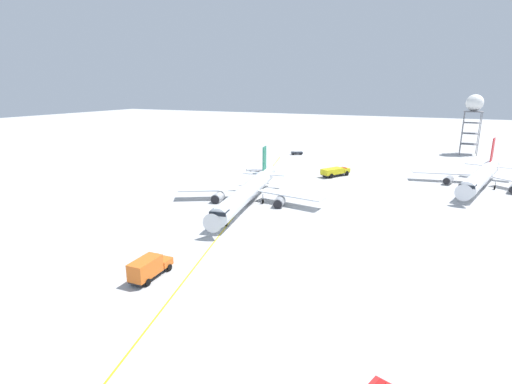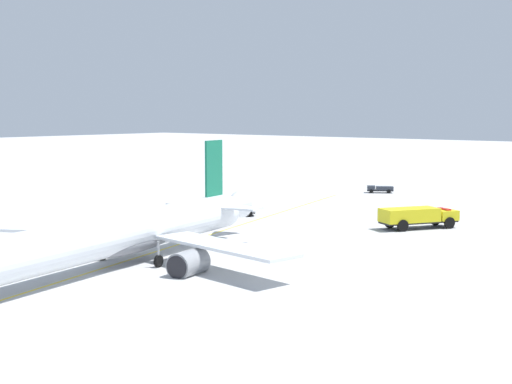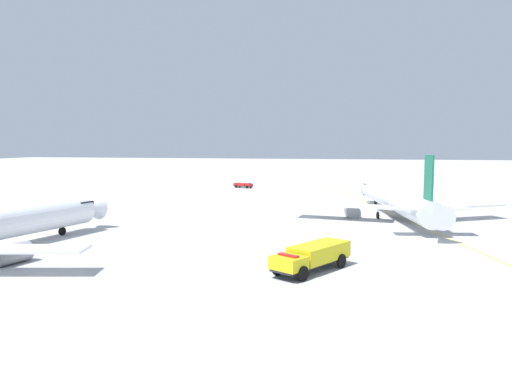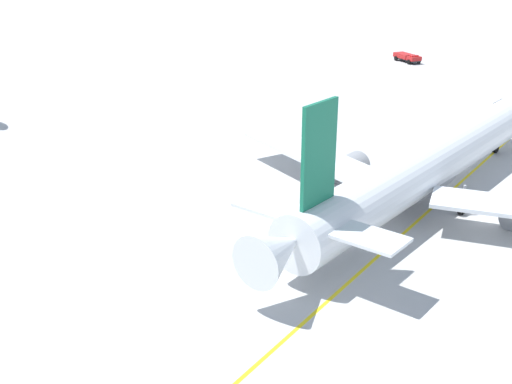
{
  "view_description": "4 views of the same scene",
  "coord_description": "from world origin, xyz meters",
  "px_view_note": "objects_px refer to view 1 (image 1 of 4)",
  "views": [
    {
      "loc": [
        -43.87,
        75.92,
        25.72
      ],
      "look_at": [
        -8.24,
        0.28,
        3.29
      ],
      "focal_mm": 27.52,
      "sensor_mm": 36.0,
      "label": 1
    },
    {
      "loc": [
        -57.15,
        43.3,
        13.95
      ],
      "look_at": [
        -9.9,
        -14.77,
        5.83
      ],
      "focal_mm": 52.28,
      "sensor_mm": 36.0,
      "label": 2
    },
    {
      "loc": [
        -12.65,
        -83.02,
        12.38
      ],
      "look_at": [
        -21.67,
        -39.53,
        7.87
      ],
      "focal_mm": 33.53,
      "sensor_mm": 36.0,
      "label": 3
    },
    {
      "loc": [
        20.48,
        -40.94,
        19.16
      ],
      "look_at": [
        -9.9,
        -14.77,
        3.1
      ],
      "focal_mm": 44.73,
      "sensor_mm": 36.0,
      "label": 4
    }
  ],
  "objects_px": {
    "fire_tender_truck": "(335,171)",
    "pushback_tug_truck": "(254,170)",
    "airliner_main": "(248,192)",
    "airliner_secondary": "(480,178)",
    "catering_truck_truck": "(149,267)",
    "baggage_truck_truck": "(297,153)",
    "radar_tower": "(474,106)"
  },
  "relations": [
    {
      "from": "fire_tender_truck",
      "to": "airliner_main",
      "type": "bearing_deg",
      "value": -165.35
    },
    {
      "from": "baggage_truck_truck",
      "to": "radar_tower",
      "type": "relative_size",
      "value": 0.2
    },
    {
      "from": "airliner_secondary",
      "to": "airliner_main",
      "type": "bearing_deg",
      "value": -38.46
    },
    {
      "from": "catering_truck_truck",
      "to": "radar_tower",
      "type": "distance_m",
      "value": 144.5
    },
    {
      "from": "catering_truck_truck",
      "to": "airliner_secondary",
      "type": "bearing_deg",
      "value": -32.47
    },
    {
      "from": "airliner_main",
      "to": "fire_tender_truck",
      "type": "xyz_separation_m",
      "value": [
        -10.68,
        -36.83,
        -1.24
      ]
    },
    {
      "from": "catering_truck_truck",
      "to": "baggage_truck_truck",
      "type": "distance_m",
      "value": 107.62
    },
    {
      "from": "airliner_main",
      "to": "radar_tower",
      "type": "relative_size",
      "value": 1.89
    },
    {
      "from": "airliner_main",
      "to": "airliner_secondary",
      "type": "height_order",
      "value": "airliner_secondary"
    },
    {
      "from": "airliner_secondary",
      "to": "baggage_truck_truck",
      "type": "relative_size",
      "value": 8.71
    },
    {
      "from": "airliner_secondary",
      "to": "radar_tower",
      "type": "relative_size",
      "value": 1.74
    },
    {
      "from": "airliner_main",
      "to": "radar_tower",
      "type": "distance_m",
      "value": 110.89
    },
    {
      "from": "airliner_main",
      "to": "catering_truck_truck",
      "type": "distance_m",
      "value": 38.0
    },
    {
      "from": "pushback_tug_truck",
      "to": "radar_tower",
      "type": "distance_m",
      "value": 92.84
    },
    {
      "from": "airliner_main",
      "to": "airliner_secondary",
      "type": "distance_m",
      "value": 62.06
    },
    {
      "from": "catering_truck_truck",
      "to": "radar_tower",
      "type": "height_order",
      "value": "radar_tower"
    },
    {
      "from": "pushback_tug_truck",
      "to": "radar_tower",
      "type": "xyz_separation_m",
      "value": [
        -61.6,
        -67.07,
        18.05
      ]
    },
    {
      "from": "catering_truck_truck",
      "to": "pushback_tug_truck",
      "type": "distance_m",
      "value": 71.24
    },
    {
      "from": "airliner_secondary",
      "to": "fire_tender_truck",
      "type": "relative_size",
      "value": 4.13
    },
    {
      "from": "catering_truck_truck",
      "to": "fire_tender_truck",
      "type": "xyz_separation_m",
      "value": [
        -7.15,
        -74.65,
        -0.12
      ]
    },
    {
      "from": "radar_tower",
      "to": "airliner_secondary",
      "type": "bearing_deg",
      "value": 90.18
    },
    {
      "from": "airliner_secondary",
      "to": "catering_truck_truck",
      "type": "relative_size",
      "value": 5.47
    },
    {
      "from": "catering_truck_truck",
      "to": "baggage_truck_truck",
      "type": "xyz_separation_m",
      "value": [
        16.04,
        -106.41,
        -0.94
      ]
    },
    {
      "from": "fire_tender_truck",
      "to": "pushback_tug_truck",
      "type": "bearing_deg",
      "value": 133.58
    },
    {
      "from": "airliner_secondary",
      "to": "fire_tender_truck",
      "type": "bearing_deg",
      "value": -74.23
    },
    {
      "from": "radar_tower",
      "to": "catering_truck_truck",
      "type": "bearing_deg",
      "value": 71.8
    },
    {
      "from": "airliner_secondary",
      "to": "catering_truck_truck",
      "type": "bearing_deg",
      "value": -17.47
    },
    {
      "from": "airliner_main",
      "to": "pushback_tug_truck",
      "type": "distance_m",
      "value": 34.15
    },
    {
      "from": "baggage_truck_truck",
      "to": "airliner_main",
      "type": "bearing_deg",
      "value": 66.66
    },
    {
      "from": "airliner_secondary",
      "to": "pushback_tug_truck",
      "type": "xyz_separation_m",
      "value": [
        61.79,
        7.25,
        -2.12
      ]
    },
    {
      "from": "airliner_secondary",
      "to": "radar_tower",
      "type": "height_order",
      "value": "radar_tower"
    },
    {
      "from": "baggage_truck_truck",
      "to": "airliner_secondary",
      "type": "bearing_deg",
      "value": 120.21
    }
  ]
}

